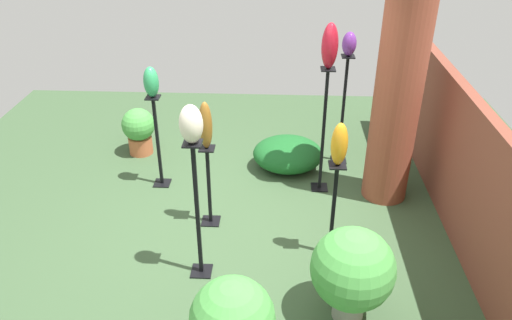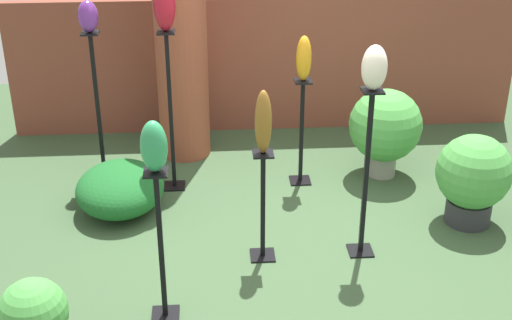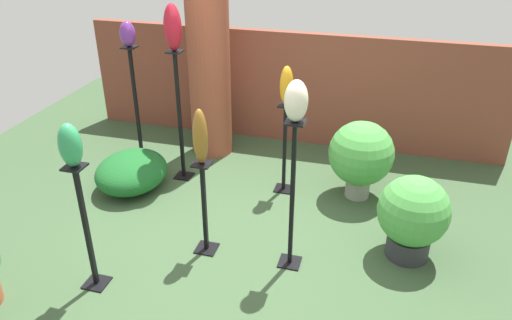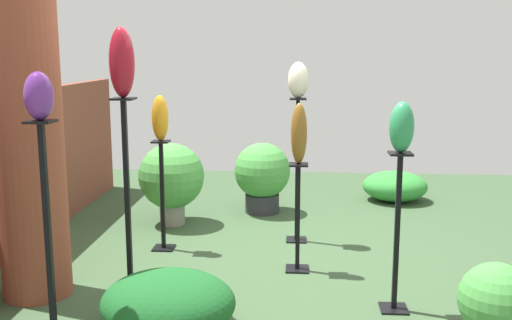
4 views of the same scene
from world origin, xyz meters
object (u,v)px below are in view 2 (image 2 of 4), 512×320
Objects in this scene: pedestal_bronze at (263,211)px; potted_plant_mid_right at (385,127)px; pedestal_violet at (98,112)px; art_vase_jade at (154,146)px; art_vase_ivory at (374,68)px; potted_plant_front_right at (473,176)px; art_vase_amber at (304,58)px; brick_pillar at (180,30)px; art_vase_ruby at (164,3)px; pedestal_amber at (301,137)px; art_vase_bronze at (263,122)px; pedestal_jade at (161,253)px; pedestal_ivory at (366,181)px; art_vase_violet at (88,16)px; pedestal_ruby at (171,118)px.

pedestal_bronze is 1.89m from potted_plant_mid_right.
pedestal_violet is 4.10× the size of art_vase_jade.
art_vase_ivory is 0.42× the size of potted_plant_front_right.
brick_pillar is at bearing 146.86° from art_vase_amber.
art_vase_ivory is at bearing -109.73° from potted_plant_mid_right.
pedestal_bronze is 2.22× the size of art_vase_amber.
brick_pillar is 5.37× the size of art_vase_ruby.
pedestal_amber is at bearing 1.27° from art_vase_ruby.
pedestal_violet is 3.45× the size of art_vase_amber.
art_vase_amber reaches higher than potted_plant_front_right.
art_vase_ruby reaches higher than art_vase_jade.
brick_pillar is 5.24× the size of art_vase_bronze.
pedestal_jade is (-0.76, -0.71, 0.11)m from pedestal_bronze.
pedestal_violet is (-0.80, -0.46, -0.66)m from brick_pillar.
pedestal_amber is at bearing 105.15° from pedestal_ivory.
brick_pillar reaches higher than potted_plant_mid_right.
art_vase_amber is (-0.34, 1.27, 0.60)m from pedestal_ivory.
art_vase_jade is (-0.76, -0.71, 0.93)m from pedestal_bronze.
pedestal_ivory is at bearing -74.85° from art_vase_amber.
potted_plant_mid_right is 1.10m from potted_plant_front_right.
art_vase_bronze is (1.47, -1.56, 0.52)m from pedestal_violet.
art_vase_ruby is 1.18× the size of art_vase_amber.
pedestal_bronze is 1.05m from pedestal_jade.
art_vase_ruby is at bearing -178.73° from art_vase_amber.
pedestal_bronze is 1.90m from potted_plant_front_right.
pedestal_bronze is 1.43m from art_vase_ivory.
pedestal_bronze is 2.00m from art_vase_ruby.
art_vase_violet is at bearing 171.91° from pedestal_amber.
art_vase_jade is at bearing -90.04° from art_vase_ruby.
pedestal_ivory is at bearing -34.10° from pedestal_violet.
pedestal_jade is 2.85m from potted_plant_front_right.
pedestal_ruby is 2.75m from potted_plant_front_right.
art_vase_ivory is at bearing -53.68° from brick_pillar.
art_vase_jade is (-0.10, -2.73, 0.01)m from brick_pillar.
potted_plant_front_right is at bearing -32.48° from brick_pillar.
brick_pillar is 9.12× the size of art_vase_violet.
pedestal_ivory is 4.00× the size of art_vase_jade.
art_vase_ruby is at bearing 141.69° from pedestal_ivory.
brick_pillar is 0.97m from art_vase_violet.
pedestal_amber is 2.26m from art_vase_violet.
art_vase_jade is at bearing -92.01° from brick_pillar.
pedestal_amber is 1.63m from potted_plant_front_right.
brick_pillar is 2.58m from pedestal_ivory.
art_vase_violet is 2.75m from art_vase_ivory.
pedestal_ivory is at bearing -74.85° from pedestal_amber.
art_vase_ivory reaches higher than potted_plant_mid_right.
potted_plant_front_right is at bearing -31.93° from art_vase_amber.
potted_plant_mid_right is at bearing 6.23° from pedestal_amber.
art_vase_ivory reaches higher than art_vase_violet.
art_vase_jade is (-1.57, -0.72, -0.25)m from art_vase_ivory.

